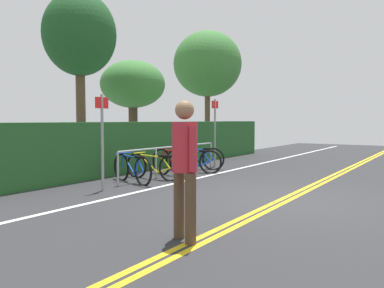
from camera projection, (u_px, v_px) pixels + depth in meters
ground_plane at (287, 200)px, 7.68m from camera, size 36.96×11.56×0.05m
centre_line_yellow_inner at (291, 199)px, 7.64m from camera, size 33.26×0.10×0.00m
centre_line_yellow_outer at (283, 198)px, 7.72m from camera, size 33.26×0.10×0.00m
bike_lane_stripe_white at (166, 185)px, 9.27m from camera, size 33.26×0.12×0.00m
bike_rack at (172, 154)px, 10.92m from camera, size 4.31×0.05×0.81m
bicycle_0 at (132, 169)px, 9.64m from camera, size 0.63×1.68×0.75m
bicycle_1 at (153, 166)px, 10.23m from camera, size 0.46×1.78×0.71m
bicycle_2 at (174, 162)px, 10.82m from camera, size 0.49×1.71×0.79m
bicycle_3 at (193, 161)px, 11.57m from camera, size 0.47×1.78×0.72m
bicycle_4 at (198, 158)px, 12.33m from camera, size 0.62×1.62×0.73m
pedestrian at (185, 160)px, 4.95m from camera, size 0.32×0.45×1.77m
sign_post_near at (102, 133)px, 8.49m from camera, size 0.36×0.06×2.08m
sign_post_far at (215, 126)px, 13.01m from camera, size 0.36×0.06×2.21m
hedge_backdrop at (159, 144)px, 13.05m from camera, size 13.26×0.90×1.47m
tree_mid at (80, 36)px, 11.89m from camera, size 2.19×2.19×5.36m
tree_far_right at (133, 85)px, 15.07m from camera, size 2.46×2.46×3.79m
tree_extra at (207, 64)px, 18.11m from camera, size 3.11×3.11×5.59m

